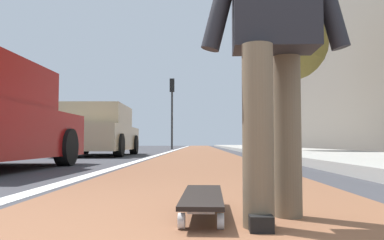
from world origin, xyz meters
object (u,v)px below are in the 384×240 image
(skater_person, at_px, (274,27))
(parked_car_mid, at_px, (100,132))
(skateboard, at_px, (202,198))
(traffic_light, at_px, (172,100))
(street_tree_mid, at_px, (289,43))

(skater_person, bearing_deg, parked_car_mid, 18.73)
(skateboard, bearing_deg, traffic_light, 4.38)
(skater_person, xyz_separation_m, traffic_light, (22.15, 2.03, 2.02))
(skater_person, distance_m, parked_car_mid, 10.31)
(skateboard, xyz_separation_m, street_tree_mid, (10.61, -2.86, 3.49))
(skater_person, bearing_deg, street_tree_mid, -13.14)
(skater_person, relative_size, traffic_light, 0.38)
(skateboard, distance_m, traffic_light, 22.25)
(parked_car_mid, xyz_separation_m, street_tree_mid, (1.00, -5.82, 2.88))
(skateboard, xyz_separation_m, parked_car_mid, (9.62, 2.97, 0.61))
(skateboard, height_order, street_tree_mid, street_tree_mid)
(skateboard, xyz_separation_m, skater_person, (-0.15, -0.35, 0.84))
(skateboard, height_order, traffic_light, traffic_light)
(traffic_light, xyz_separation_m, street_tree_mid, (-11.39, -4.54, 0.62))
(parked_car_mid, height_order, traffic_light, traffic_light)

